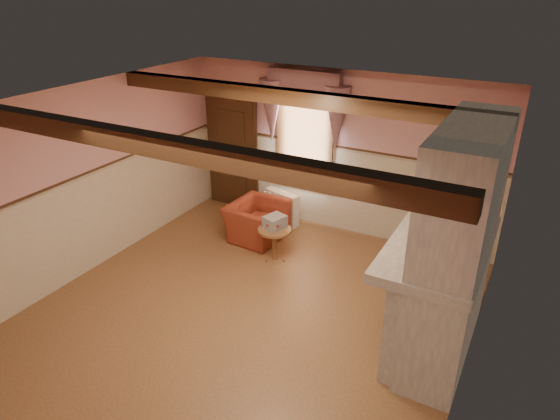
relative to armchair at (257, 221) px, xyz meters
The scene contains 26 objects.
floor 2.24m from the armchair, 62.98° to the right, with size 5.50×6.00×0.01m, color brown.
ceiling 3.33m from the armchair, 62.98° to the right, with size 5.50×6.00×0.01m, color silver.
wall_back 1.80m from the armchair, 45.44° to the left, with size 5.50×0.02×2.80m, color #CC8D92.
wall_front 5.19m from the armchair, 78.55° to the right, with size 5.50×0.02×2.80m, color #CC8D92.
wall_left 2.85m from the armchair, 131.39° to the right, with size 0.02×6.00×2.80m, color #CC8D92.
wall_right 4.38m from the armchair, 27.74° to the right, with size 0.02×6.00×2.80m, color #CC8D92.
wainscot 2.26m from the armchair, 62.98° to the right, with size 5.50×6.00×1.50m, color beige, non-canonical shape.
chair_rail 2.51m from the armchair, 62.98° to the right, with size 5.50×6.00×0.08m, color black, non-canonical shape.
firebox 3.31m from the armchair, 24.59° to the right, with size 0.20×0.95×0.90m, color black.
armchair is the anchor object (origin of this frame).
side_table 0.82m from the armchair, 38.54° to the right, with size 0.53×0.53×0.55m, color brown.
book_stack 0.85m from the armchair, 37.30° to the right, with size 0.26×0.32×0.20m, color #B7AD8C.
radiator 0.73m from the armchair, 81.99° to the left, with size 0.70×0.18×0.60m, color white.
bowl 3.64m from the armchair, 19.74° to the right, with size 0.36×0.36×0.09m, color brown.
mantel_clock 3.53m from the armchair, 11.26° to the right, with size 0.14×0.24×0.20m, color black.
oil_lamp 3.65m from the armchair, 18.75° to the right, with size 0.11×0.11×0.28m, color #B68433.
candle_red 4.07m from the armchair, 33.38° to the right, with size 0.06×0.06×0.16m, color #AE1D15.
jar_yellow 3.89m from the armchair, 28.68° to the right, with size 0.06×0.06×0.12m, color gold.
fireplace 3.85m from the armchair, 21.85° to the right, with size 0.85×2.00×2.80m, color gray.
mantel 3.68m from the armchair, 22.94° to the right, with size 1.05×2.05×0.12m, color gray.
overmantel_mirror 3.75m from the armchair, 24.17° to the right, with size 0.06×1.44×1.04m, color silver.
door 1.63m from the armchair, 138.58° to the left, with size 1.10×0.10×2.10m, color black.
window 1.71m from the armchair, 67.67° to the left, with size 1.06×0.08×2.02m, color white.
window_drapes 2.17m from the armchair, 65.70° to the left, with size 1.30×0.14×1.40m, color gray.
ceiling_beam_front 4.10m from the armchair, 72.40° to the right, with size 5.50×0.18×0.20m, color black.
ceiling_beam_back 2.70m from the armchair, 37.61° to the right, with size 5.50×0.18×0.20m, color black.
Camera 1 is at (3.02, -4.57, 4.13)m, focal length 32.00 mm.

